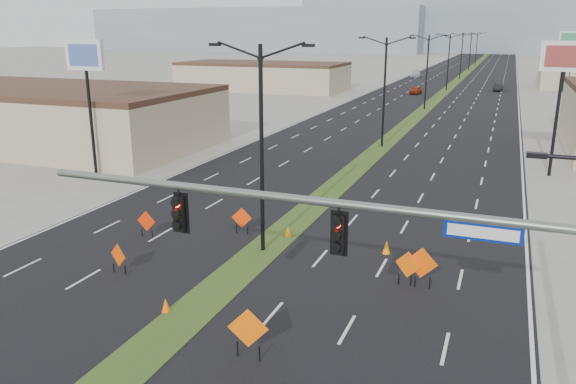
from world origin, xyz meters
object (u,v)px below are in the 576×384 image
(construction_sign_1, at_px, (118,257))
(cone_0, at_px, (166,305))
(streetlight_0, at_px, (262,144))
(signal_mast, at_px, (406,259))
(streetlight_1, at_px, (384,89))
(car_mid, at_px, (498,87))
(pole_sign_west, at_px, (86,65))
(cone_3, at_px, (217,189))
(pole_sign_east_near, at_px, (563,67))
(streetlight_2, at_px, (427,70))
(streetlight_3, at_px, (448,60))
(car_far, at_px, (415,74))
(streetlight_4, at_px, (462,54))
(construction_sign_4, at_px, (421,264))
(cone_2, at_px, (386,247))
(cone_1, at_px, (288,231))
(construction_sign_3, at_px, (248,330))
(streetlight_6, at_px, (477,48))
(construction_sign_0, at_px, (146,222))
(construction_sign_5, at_px, (408,266))
(construction_sign_2, at_px, (242,219))
(streetlight_5, at_px, (470,50))
(pole_sign_east_far, at_px, (569,42))
(car_left, at_px, (416,90))

(construction_sign_1, relative_size, cone_0, 2.37)
(streetlight_0, bearing_deg, signal_mast, -49.46)
(streetlight_1, height_order, car_mid, streetlight_1)
(pole_sign_west, bearing_deg, signal_mast, -34.25)
(cone_3, xyz_separation_m, pole_sign_east_near, (21.17, 13.45, 7.78))
(streetlight_2, height_order, streetlight_3, same)
(streetlight_0, bearing_deg, car_far, 95.14)
(pole_sign_west, bearing_deg, streetlight_2, 70.72)
(streetlight_1, distance_m, pole_sign_west, 26.00)
(streetlight_4, bearing_deg, construction_sign_4, -85.99)
(construction_sign_4, height_order, cone_2, construction_sign_4)
(streetlight_3, height_order, car_far, streetlight_3)
(streetlight_1, bearing_deg, cone_1, -89.01)
(construction_sign_1, height_order, pole_sign_west, pole_sign_west)
(car_far, bearing_deg, construction_sign_4, -86.64)
(construction_sign_3, distance_m, cone_2, 11.10)
(pole_sign_east_near, bearing_deg, streetlight_6, 97.49)
(streetlight_6, distance_m, construction_sign_0, 168.70)
(construction_sign_5, bearing_deg, cone_1, 171.19)
(car_mid, relative_size, construction_sign_4, 2.26)
(pole_sign_east_near, bearing_deg, construction_sign_2, -127.10)
(streetlight_0, bearing_deg, streetlight_4, 90.00)
(car_mid, bearing_deg, signal_mast, -86.83)
(construction_sign_2, relative_size, cone_3, 2.39)
(streetlight_5, height_order, pole_sign_west, streetlight_5)
(construction_sign_5, xyz_separation_m, cone_1, (-6.95, 3.79, -0.63))
(construction_sign_4, bearing_deg, construction_sign_5, -170.28)
(construction_sign_5, bearing_deg, pole_sign_west, 176.44)
(streetlight_0, bearing_deg, car_mid, 84.12)
(streetlight_0, height_order, construction_sign_3, streetlight_0)
(streetlight_2, relative_size, car_far, 1.89)
(construction_sign_5, bearing_deg, streetlight_2, 117.10)
(construction_sign_1, bearing_deg, streetlight_1, 101.24)
(streetlight_5, distance_m, pole_sign_west, 131.75)
(car_far, bearing_deg, streetlight_3, -76.23)
(streetlight_4, distance_m, cone_2, 110.46)
(construction_sign_5, distance_m, pole_sign_east_far, 91.05)
(cone_0, bearing_deg, car_mid, 84.00)
(construction_sign_0, height_order, cone_3, construction_sign_0)
(pole_sign_east_near, bearing_deg, pole_sign_east_far, 87.19)
(streetlight_2, distance_m, cone_3, 48.55)
(signal_mast, relative_size, streetlight_6, 1.63)
(construction_sign_1, bearing_deg, streetlight_6, 108.11)
(cone_0, bearing_deg, streetlight_5, 89.63)
(streetlight_1, distance_m, pole_sign_east_near, 15.74)
(streetlight_1, height_order, streetlight_5, same)
(car_left, bearing_deg, streetlight_5, 92.54)
(cone_3, bearing_deg, car_far, 91.72)
(pole_sign_west, bearing_deg, cone_2, -15.88)
(construction_sign_1, xyz_separation_m, cone_0, (3.97, -2.34, -0.53))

